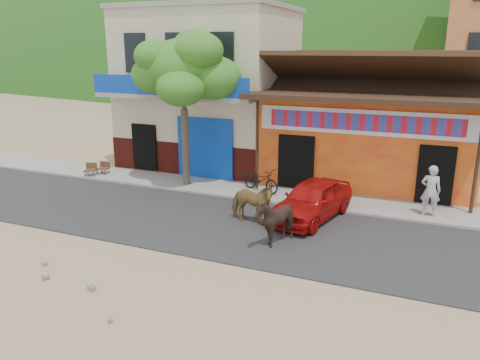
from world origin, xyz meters
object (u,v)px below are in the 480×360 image
object	(u,v)px
pedestrian	(431,191)
cafe_chair_left	(103,163)
scooter	(261,180)
red_car	(312,200)
tree	(184,109)
cow_dark	(274,221)
cow_tan	(252,203)
cafe_chair_right	(90,164)

from	to	relation	value
pedestrian	cafe_chair_left	bearing A→B (deg)	-1.81
scooter	red_car	bearing A→B (deg)	-106.19
cafe_chair_left	red_car	bearing A→B (deg)	-20.77
tree	cow_dark	size ratio (longest dim) A/B	4.25
cow_tan	cow_dark	distance (m)	1.77
scooter	pedestrian	size ratio (longest dim) A/B	1.01
scooter	cafe_chair_left	bearing A→B (deg)	113.73
cow_dark	cafe_chair_left	size ratio (longest dim) A/B	1.49
pedestrian	scooter	bearing A→B (deg)	-4.95
tree	cow_tan	world-z (taller)	tree
cafe_chair_left	cafe_chair_right	world-z (taller)	cafe_chair_right
cow_dark	cafe_chair_right	size ratio (longest dim) A/B	1.42
pedestrian	cafe_chair_left	xyz separation A→B (m)	(-13.21, 0.14, -0.37)
cow_tan	red_car	bearing A→B (deg)	-48.61
cow_dark	pedestrian	bearing A→B (deg)	108.32
cow_tan	cow_dark	world-z (taller)	cow_dark
cow_dark	cafe_chair_left	distance (m)	10.14
cow_dark	red_car	bearing A→B (deg)	142.63
cow_tan	pedestrian	size ratio (longest dim) A/B	0.95
pedestrian	red_car	bearing A→B (deg)	22.49
red_car	cafe_chair_left	size ratio (longest dim) A/B	3.95
red_car	cow_tan	bearing A→B (deg)	-132.10
cafe_chair_left	cafe_chair_right	size ratio (longest dim) A/B	0.95
red_car	cafe_chair_right	bearing A→B (deg)	-174.30
cafe_chair_right	red_car	bearing A→B (deg)	-30.10
pedestrian	cafe_chair_right	size ratio (longest dim) A/B	1.70
red_car	cafe_chair_left	bearing A→B (deg)	-177.30
tree	scooter	bearing A→B (deg)	4.34
tree	cow_dark	world-z (taller)	tree
cow_dark	scooter	size ratio (longest dim) A/B	0.83
tree	cow_dark	xyz separation A→B (m)	(5.13, -4.18, -2.37)
scooter	pedestrian	bearing A→B (deg)	-72.03
scooter	cafe_chair_left	xyz separation A→B (m)	(-7.21, -0.25, 0.03)
cow_tan	pedestrian	xyz separation A→B (m)	(5.16, 2.71, 0.25)
scooter	pedestrian	world-z (taller)	pedestrian
tree	pedestrian	size ratio (longest dim) A/B	3.55
red_car	cafe_chair_left	world-z (taller)	red_car
tree	cafe_chair_left	xyz separation A→B (m)	(-4.11, -0.02, -2.53)
tree	cafe_chair_right	world-z (taller)	tree
cow_tan	scooter	size ratio (longest dim) A/B	0.94
cow_tan	red_car	xyz separation A→B (m)	(1.65, 1.17, -0.04)
cow_dark	pedestrian	xyz separation A→B (m)	(3.97, 4.02, 0.22)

